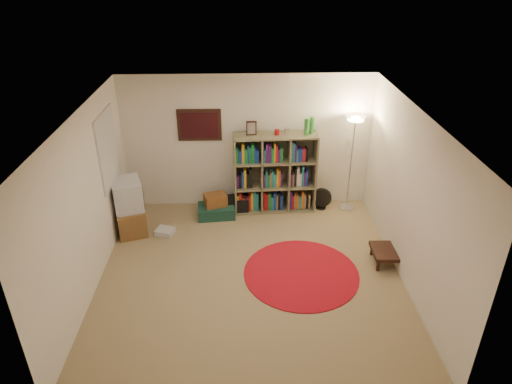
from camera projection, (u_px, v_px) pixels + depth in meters
room at (246, 200)px, 6.34m from camera, size 4.54×4.54×2.54m
bookshelf at (274, 174)px, 8.33m from camera, size 1.50×0.49×1.78m
floor_lamp at (354, 133)px, 7.98m from camera, size 0.39×0.39×1.82m
floor_fan at (322, 199)px, 8.57m from camera, size 0.37×0.22×0.42m
tv_stand at (130, 207)px, 7.76m from camera, size 0.65×0.78×0.97m
dvd_box at (165, 231)px, 7.86m from camera, size 0.36×0.32×0.10m
suitcase at (216, 211)px, 8.37m from camera, size 0.70×0.48×0.21m
wicker_basket at (215, 200)px, 8.29m from camera, size 0.45×0.38×0.22m
duffel_bag at (238, 204)px, 8.54m from camera, size 0.42×0.36×0.27m
red_rug at (301, 273)px, 6.91m from camera, size 1.75×1.75×0.02m
side_table at (389, 252)px, 7.08m from camera, size 0.53×0.53×0.24m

